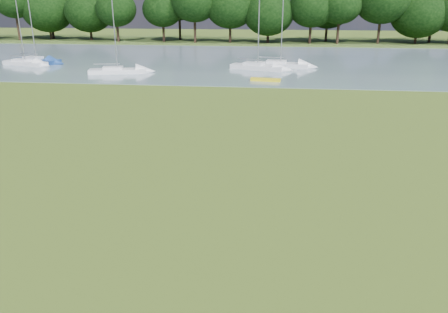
# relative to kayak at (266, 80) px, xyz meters

# --- Properties ---
(ground) EXTENTS (220.00, 220.00, 0.00)m
(ground) POSITION_rel_kayak_xyz_m (0.76, -25.50, -0.21)
(ground) COLOR brown
(river) EXTENTS (220.00, 40.00, 0.10)m
(river) POSITION_rel_kayak_xyz_m (0.76, 16.50, -0.21)
(river) COLOR slate
(river) RESTS_ON ground
(far_bank) EXTENTS (220.00, 20.00, 0.40)m
(far_bank) POSITION_rel_kayak_xyz_m (0.76, 46.50, -0.21)
(far_bank) COLOR #4C6626
(far_bank) RESTS_ON ground
(kayak) EXTENTS (3.22, 1.16, 0.31)m
(kayak) POSITION_rel_kayak_xyz_m (0.00, 0.00, 0.00)
(kayak) COLOR yellow
(kayak) RESTS_ON river
(tree_line) EXTENTS (138.58, 9.75, 11.80)m
(tree_line) POSITION_rel_kayak_xyz_m (-1.51, 42.50, 6.78)
(tree_line) COLOR black
(tree_line) RESTS_ON far_bank
(sailboat_0) EXTENTS (7.04, 3.52, 9.46)m
(sailboat_0) POSITION_rel_kayak_xyz_m (-31.33, 10.31, 0.36)
(sailboat_0) COLOR navy
(sailboat_0) RESTS_ON river
(sailboat_2) EXTENTS (6.79, 3.38, 8.34)m
(sailboat_2) POSITION_rel_kayak_xyz_m (-17.43, 3.22, 0.30)
(sailboat_2) COLOR silver
(sailboat_2) RESTS_ON river
(sailboat_3) EXTENTS (7.26, 3.02, 9.95)m
(sailboat_3) POSITION_rel_kayak_xyz_m (1.51, 10.47, 0.35)
(sailboat_3) COLOR silver
(sailboat_3) RESTS_ON river
(sailboat_4) EXTENTS (6.56, 3.56, 8.55)m
(sailboat_4) POSITION_rel_kayak_xyz_m (-31.78, 8.23, 0.32)
(sailboat_4) COLOR silver
(sailboat_4) RESTS_ON river
(sailboat_5) EXTENTS (6.98, 4.00, 8.84)m
(sailboat_5) POSITION_rel_kayak_xyz_m (-1.28, 8.12, 0.35)
(sailboat_5) COLOR silver
(sailboat_5) RESTS_ON river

